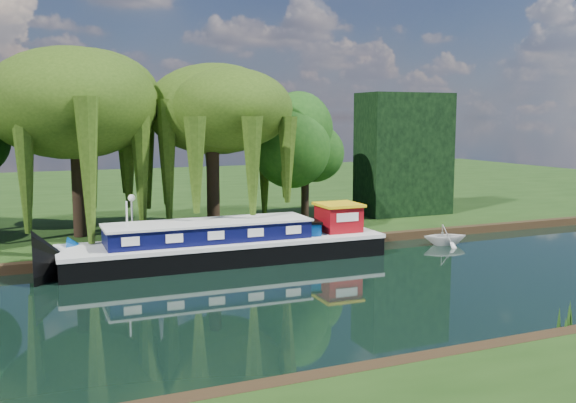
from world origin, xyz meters
name	(u,v)px	position (x,y,z in m)	size (l,w,h in m)	color
ground	(171,310)	(0.00, 0.00, 0.00)	(120.00, 120.00, 0.00)	black
far_bank	(78,197)	(0.00, 34.00, 0.23)	(120.00, 52.00, 0.45)	black
dutch_barge	(229,244)	(4.41, 6.78, 0.81)	(15.55, 3.78, 3.27)	black
narrowboat	(226,246)	(4.40, 7.19, 0.68)	(13.27, 4.31, 1.91)	navy
white_cruiser	(445,245)	(16.36, 5.87, 0.00)	(2.02, 2.35, 1.24)	silver
willow_left	(75,107)	(-1.73, 13.87, 7.42)	(8.01, 8.01, 9.60)	black
willow_right	(212,122)	(5.10, 11.56, 6.64)	(6.96, 6.96, 8.48)	black
tree_far_right	(305,146)	(11.24, 12.85, 5.14)	(4.15, 4.15, 6.79)	black
conifer_hedge	(404,154)	(19.00, 14.00, 4.45)	(6.00, 3.00, 8.00)	black
lamppost	(132,206)	(0.50, 10.50, 2.42)	(0.36, 0.36, 2.56)	silver
mooring_posts	(119,243)	(-0.50, 8.40, 0.95)	(19.16, 0.16, 1.00)	silver
reeds_near	(464,336)	(6.87, -7.57, 0.55)	(33.70, 1.50, 1.10)	#1D4412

